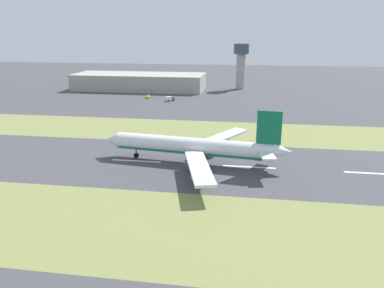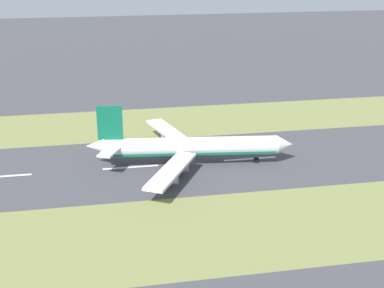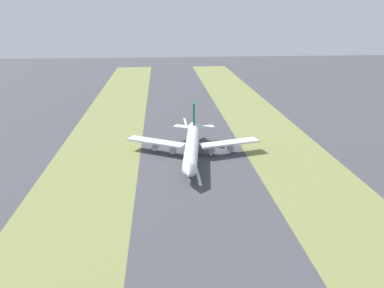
{
  "view_description": "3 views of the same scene",
  "coord_description": "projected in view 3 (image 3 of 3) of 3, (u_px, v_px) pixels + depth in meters",
  "views": [
    {
      "loc": [
        -121.97,
        -18.98,
        44.74
      ],
      "look_at": [
        0.94,
        -0.09,
        7.0
      ],
      "focal_mm": 35.0,
      "sensor_mm": 36.0,
      "label": 1
    },
    {
      "loc": [
        159.99,
        -29.72,
        67.11
      ],
      "look_at": [
        0.94,
        -0.09,
        7.0
      ],
      "focal_mm": 50.0,
      "sensor_mm": 36.0,
      "label": 2
    },
    {
      "loc": [
        14.56,
        159.78,
        64.33
      ],
      "look_at": [
        0.94,
        -0.09,
        7.0
      ],
      "focal_mm": 35.0,
      "sensor_mm": 36.0,
      "label": 3
    }
  ],
  "objects": [
    {
      "name": "centreline_dash_mid",
      "position": [
        191.0,
        144.0,
        191.58
      ],
      "size": [
        1.2,
        18.0,
        0.01
      ],
      "primitive_type": "cube",
      "color": "silver",
      "rests_on": "ground"
    },
    {
      "name": "airplane_main_jet",
      "position": [
        192.0,
        145.0,
        172.5
      ],
      "size": [
        63.65,
        67.17,
        20.2
      ],
      "color": "silver",
      "rests_on": "ground"
    },
    {
      "name": "grass_median_east",
      "position": [
        95.0,
        161.0,
        169.13
      ],
      "size": [
        40.0,
        600.0,
        0.01
      ],
      "primitive_type": "cube",
      "color": "olive",
      "rests_on": "ground"
    },
    {
      "name": "centreline_dash_near",
      "position": [
        185.0,
        122.0,
        229.11
      ],
      "size": [
        1.2,
        18.0,
        0.01
      ],
      "primitive_type": "cube",
      "color": "silver",
      "rests_on": "ground"
    },
    {
      "name": "centreline_dash_far",
      "position": [
        198.0,
        176.0,
        154.04
      ],
      "size": [
        1.2,
        18.0,
        0.01
      ],
      "primitive_type": "cube",
      "color": "silver",
      "rests_on": "ground"
    },
    {
      "name": "ground_plane",
      "position": [
        194.0,
        158.0,
        172.73
      ],
      "size": [
        800.0,
        800.0,
        0.0
      ],
      "primitive_type": "plane",
      "color": "#424247"
    },
    {
      "name": "grass_median_west",
      "position": [
        289.0,
        155.0,
        176.32
      ],
      "size": [
        40.0,
        600.0,
        0.01
      ],
      "primitive_type": "cube",
      "color": "olive",
      "rests_on": "ground"
    }
  ]
}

